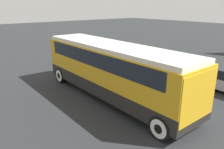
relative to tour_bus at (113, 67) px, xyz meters
The scene contains 3 objects.
ground_plane 1.91m from the tour_bus, behind, with size 120.00×120.00×0.00m, color #26282B.
tour_bus is the anchor object (origin of this frame).
parked_car_near 6.83m from the tour_bus, 89.91° to the left, with size 4.50×1.83×1.37m.
Camera 1 is at (9.22, -7.45, 5.21)m, focal length 35.00 mm.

